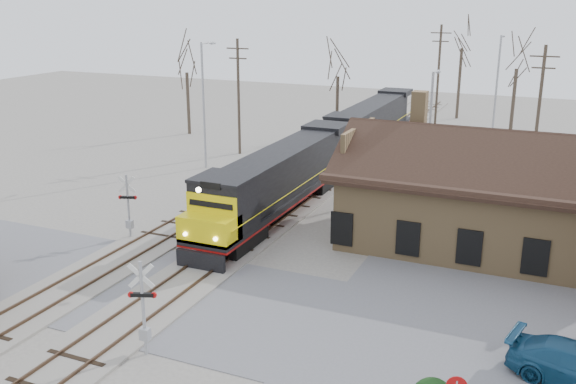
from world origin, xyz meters
name	(u,v)px	position (x,y,z in m)	size (l,w,h in m)	color
ground	(168,295)	(0.00, 0.00, 0.00)	(140.00, 140.00, 0.00)	#9D988E
road	(168,294)	(0.00, 0.00, 0.01)	(60.00, 9.00, 0.03)	slate
track_main	(297,201)	(0.00, 15.00, 0.07)	(3.40, 90.00, 0.24)	#9D988E
track_siding	(236,193)	(-4.50, 15.00, 0.07)	(3.40, 90.00, 0.24)	#9D988E
depot	(482,202)	(11.99, 12.00, 2.41)	(15.20, 9.31, 7.90)	#9F7F52
locomotive_lead	(276,182)	(0.00, 11.78, 2.22)	(2.84, 19.04, 4.22)	black
locomotive_trailing	(369,126)	(0.00, 31.10, 2.22)	(2.84, 19.04, 4.00)	black
crossbuck_near	(143,311)	(2.11, -4.57, 1.79)	(1.03, 0.46, 3.78)	#A5A8AD
crossbuck_far	(129,208)	(-5.92, 5.17, 1.75)	(1.01, 0.42, 3.67)	#A5A8AD
streetlight_a	(204,99)	(-10.03, 20.42, 5.37)	(0.25, 2.04, 9.66)	#A5A8AD
streetlight_b	(430,124)	(7.15, 21.37, 4.60)	(0.25, 2.04, 8.15)	#A5A8AD
streetlight_c	(497,87)	(9.76, 36.25, 5.45)	(0.25, 2.04, 9.82)	#A5A8AD
utility_pole_a	(239,95)	(-9.79, 25.55, 5.05)	(2.00, 0.24, 9.65)	#382D23
utility_pole_b	(438,76)	(3.46, 42.76, 5.40)	(2.00, 0.24, 10.35)	#382D23
utility_pole_c	(539,111)	(13.70, 27.06, 5.08)	(2.00, 0.24, 9.71)	#382D23
tree_a	(186,62)	(-18.27, 31.03, 6.92)	(3.97, 3.97, 9.73)	#382D23
tree_b	(338,67)	(-4.75, 36.15, 6.58)	(3.78, 3.78, 9.26)	#382D23
tree_c	(463,36)	(4.42, 50.10, 8.88)	(5.09, 5.09, 12.46)	#382D23
tree_d	(518,56)	(11.02, 39.16, 7.87)	(4.51, 4.51, 11.06)	#382D23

